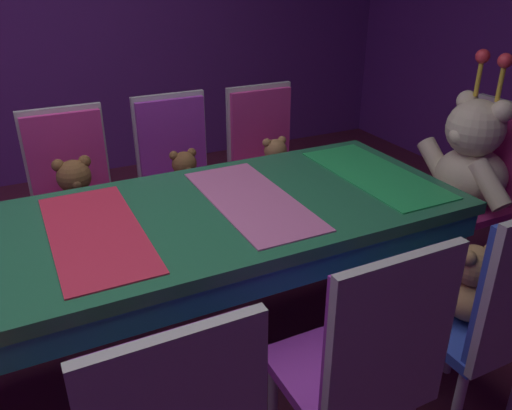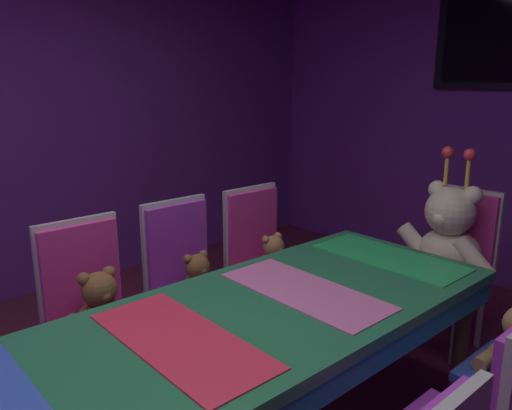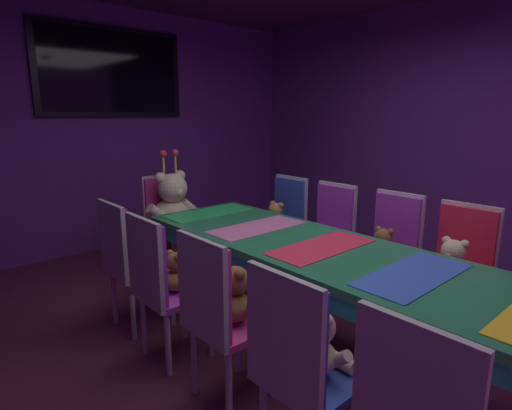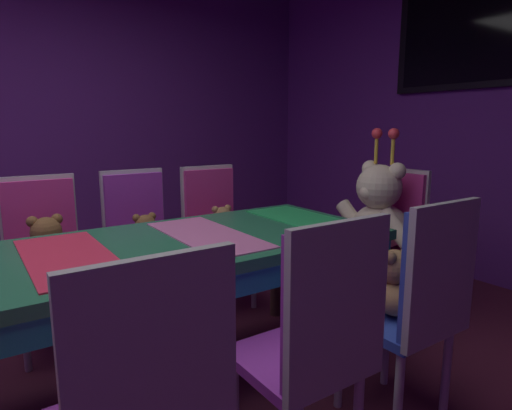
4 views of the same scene
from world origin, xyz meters
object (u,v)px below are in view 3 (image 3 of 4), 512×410
at_px(chair_left_3, 157,276).
at_px(teddy_right_4, 275,219).
at_px(banquet_table, 321,259).
at_px(teddy_left_3, 177,274).
at_px(chair_left_4, 124,254).
at_px(teddy_right_1, 452,265).
at_px(teddy_left_1, 318,346).
at_px(throne_chair, 166,213).
at_px(chair_right_3, 331,227).
at_px(teddy_left_0, 440,406).
at_px(chair_right_2, 392,241).
at_px(wall_tv, 112,72).
at_px(chair_left_1, 296,357).
at_px(chair_left_2, 215,306).
at_px(chair_right_4, 286,216).
at_px(teddy_right_2, 382,247).
at_px(chair_right_1, 461,260).
at_px(teddy_left_2, 236,297).
at_px(king_teddy_bear, 174,205).
at_px(teddy_left_4, 143,253).

distance_m(chair_left_3, teddy_right_4, 1.67).
distance_m(banquet_table, teddy_right_4, 1.35).
xyz_separation_m(teddy_left_3, chair_left_4, (-0.12, 0.54, 0.02)).
bearing_deg(teddy_right_1, teddy_left_3, -38.36).
height_order(teddy_left_1, throne_chair, throne_chair).
relative_size(chair_right_3, teddy_right_4, 3.12).
bearing_deg(throne_chair, chair_left_4, -43.19).
xyz_separation_m(teddy_left_0, chair_right_2, (1.58, 1.12, 0.01)).
bearing_deg(chair_left_3, teddy_left_1, -82.82).
xyz_separation_m(chair_right_3, teddy_right_4, (-0.15, 0.56, -0.01)).
bearing_deg(wall_tv, chair_left_3, -109.19).
relative_size(chair_left_1, wall_tv, 0.58).
bearing_deg(teddy_left_1, teddy_right_1, 1.67).
distance_m(chair_left_2, teddy_left_3, 0.58).
bearing_deg(chair_right_4, throne_chair, -46.18).
xyz_separation_m(teddy_left_3, teddy_right_2, (1.47, -0.59, 0.00)).
bearing_deg(banquet_table, chair_left_3, 146.00).
relative_size(banquet_table, chair_right_1, 3.03).
distance_m(teddy_left_2, chair_right_4, 1.91).
bearing_deg(king_teddy_bear, throne_chair, 180.00).
bearing_deg(wall_tv, teddy_left_0, -99.42).
xyz_separation_m(chair_left_2, teddy_left_2, (0.15, 0.00, 0.00)).
height_order(chair_right_1, chair_right_4, same).
bearing_deg(wall_tv, throne_chair, -90.00).
relative_size(teddy_left_4, chair_right_4, 0.29).
bearing_deg(teddy_right_4, banquet_table, 58.82).
bearing_deg(chair_right_1, chair_right_4, -89.84).
distance_m(teddy_left_2, teddy_left_4, 1.11).
bearing_deg(chair_left_4, throne_chair, 46.81).
xyz_separation_m(chair_right_3, throne_chair, (-0.85, 1.44, 0.00)).
xyz_separation_m(banquet_table, teddy_right_1, (0.70, -0.55, -0.06)).
height_order(teddy_left_3, teddy_right_4, teddy_right_4).
relative_size(chair_right_2, teddy_right_4, 3.12).
xyz_separation_m(chair_left_3, chair_right_4, (1.72, 0.56, 0.00)).
bearing_deg(chair_right_2, chair_left_3, -18.57).
distance_m(teddy_left_1, chair_right_2, 1.71).
bearing_deg(chair_left_1, chair_right_1, 1.39).
distance_m(teddy_right_2, throne_chair, 2.16).
bearing_deg(teddy_left_4, king_teddy_bear, 46.33).
distance_m(banquet_table, wall_tv, 3.41).
height_order(chair_right_2, throne_chair, same).
height_order(chair_left_3, teddy_right_2, chair_left_3).
xyz_separation_m(teddy_right_2, throne_chair, (-0.73, 2.03, 0.02)).
height_order(teddy_left_0, teddy_right_4, teddy_right_4).
bearing_deg(chair_left_4, king_teddy_bear, 41.08).
height_order(teddy_left_1, teddy_right_1, teddy_right_1).
distance_m(throne_chair, wall_tv, 1.81).
height_order(teddy_left_2, wall_tv, wall_tv).
bearing_deg(chair_right_4, wall_tv, -66.62).
bearing_deg(chair_left_1, throne_chair, 71.59).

